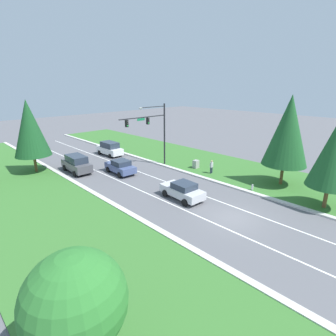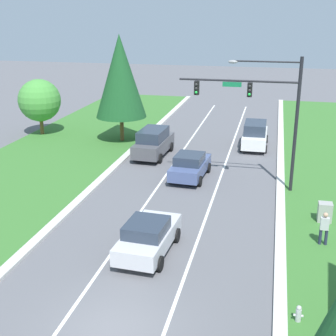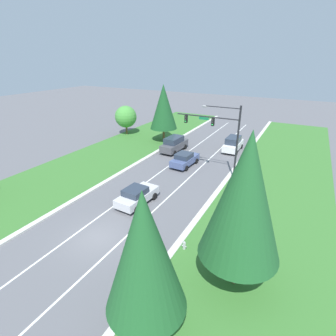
# 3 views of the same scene
# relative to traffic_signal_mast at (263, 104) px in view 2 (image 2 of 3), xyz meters

# --- Properties ---
(ground_plane) EXTENTS (160.00, 160.00, 0.00)m
(ground_plane) POSITION_rel_traffic_signal_mast_xyz_m (-4.27, -14.71, -5.29)
(ground_plane) COLOR #5B5B60
(lane_stripe_inner_left) EXTENTS (0.14, 81.00, 0.01)m
(lane_stripe_inner_left) POSITION_rel_traffic_signal_mast_xyz_m (-6.07, -14.71, -5.29)
(lane_stripe_inner_left) COLOR white
(lane_stripe_inner_left) RESTS_ON ground_plane
(traffic_signal_mast) EXTENTS (7.00, 0.41, 8.00)m
(traffic_signal_mast) POSITION_rel_traffic_signal_mast_xyz_m (0.00, 0.00, 0.00)
(traffic_signal_mast) COLOR black
(traffic_signal_mast) RESTS_ON ground_plane
(slate_blue_sedan) EXTENTS (2.29, 4.49, 1.67)m
(slate_blue_sedan) POSITION_rel_traffic_signal_mast_xyz_m (-4.41, 1.01, -4.45)
(slate_blue_sedan) COLOR #475684
(slate_blue_sedan) RESTS_ON ground_plane
(graphite_suv) EXTENTS (2.28, 5.09, 2.10)m
(graphite_suv) POSITION_rel_traffic_signal_mast_xyz_m (-7.96, 5.17, -4.22)
(graphite_suv) COLOR #4C4C51
(graphite_suv) RESTS_ON ground_plane
(white_suv) EXTENTS (2.07, 4.84, 2.04)m
(white_suv) POSITION_rel_traffic_signal_mast_xyz_m (-0.69, 9.31, -4.27)
(white_suv) COLOR white
(white_suv) RESTS_ON ground_plane
(silver_sedan) EXTENTS (2.30, 4.50, 1.63)m
(silver_sedan) POSITION_rel_traffic_signal_mast_xyz_m (-4.45, -9.22, -4.46)
(silver_sedan) COLOR silver
(silver_sedan) RESTS_ON ground_plane
(utility_cabinet) EXTENTS (0.70, 0.60, 1.09)m
(utility_cabinet) POSITION_rel_traffic_signal_mast_xyz_m (3.56, -4.10, -4.75)
(utility_cabinet) COLOR #9E9E99
(utility_cabinet) RESTS_ON ground_plane
(pedestrian) EXTENTS (0.40, 0.22, 1.69)m
(pedestrian) POSITION_rel_traffic_signal_mast_xyz_m (3.28, -6.76, -4.36)
(pedestrian) COLOR #232842
(pedestrian) RESTS_ON ground_plane
(fire_hydrant) EXTENTS (0.34, 0.20, 0.70)m
(fire_hydrant) POSITION_rel_traffic_signal_mast_xyz_m (1.98, -12.87, -4.95)
(fire_hydrant) COLOR #B7B7BC
(fire_hydrant) RESTS_ON ground_plane
(oak_far_left_tree) EXTENTS (3.62, 3.62, 4.88)m
(oak_far_left_tree) POSITION_rel_traffic_signal_mast_xyz_m (-19.08, 9.05, -2.24)
(oak_far_left_tree) COLOR brown
(oak_far_left_tree) RESTS_ON ground_plane
(conifer_mid_left_tree) EXTENTS (4.13, 4.13, 8.70)m
(conifer_mid_left_tree) POSITION_rel_traffic_signal_mast_xyz_m (-11.57, 8.66, 0.09)
(conifer_mid_left_tree) COLOR brown
(conifer_mid_left_tree) RESTS_ON ground_plane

